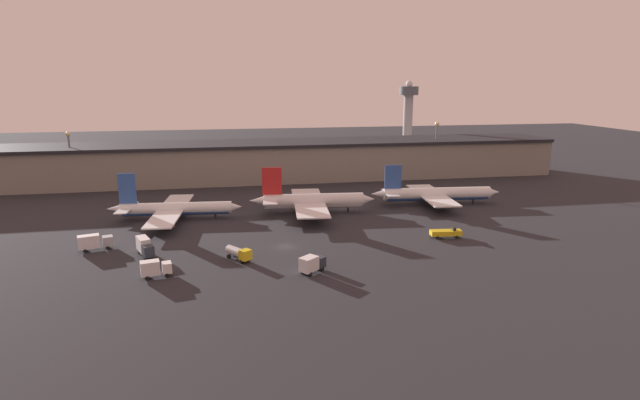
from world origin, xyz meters
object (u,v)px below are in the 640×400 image
object	(u,v)px
airplane_0	(174,209)
control_tower	(408,114)
service_vehicle_2	(238,253)
service_vehicle_3	(94,242)
service_vehicle_4	(312,264)
airplane_2	(435,194)
service_vehicle_5	(155,268)
service_vehicle_1	(446,233)
airplane_1	(312,201)
service_vehicle_0	(145,246)

from	to	relation	value
airplane_0	control_tower	xyz separation A→B (m)	(101.80, 90.34, 19.36)
service_vehicle_2	service_vehicle_3	size ratio (longest dim) A/B	0.88
airplane_0	service_vehicle_2	distance (m)	40.48
service_vehicle_4	control_tower	distance (m)	155.59
airplane_2	service_vehicle_3	xyz separation A→B (m)	(-94.99, -26.96, -1.30)
service_vehicle_4	service_vehicle_5	world-z (taller)	service_vehicle_4
service_vehicle_1	service_vehicle_2	distance (m)	51.64
service_vehicle_1	service_vehicle_3	xyz separation A→B (m)	(-83.77, 6.04, 0.75)
airplane_1	service_vehicle_0	size ratio (longest dim) A/B	4.69
service_vehicle_1	service_vehicle_2	xyz separation A→B (m)	(-51.22, -6.57, 0.36)
airplane_2	airplane_0	bearing A→B (deg)	-173.06
airplane_2	service_vehicle_2	bearing A→B (deg)	-142.75
airplane_2	service_vehicle_3	distance (m)	98.75
service_vehicle_4	service_vehicle_5	distance (m)	31.21
service_vehicle_2	control_tower	xyz separation A→B (m)	(84.83, 127.07, 20.72)
service_vehicle_0	service_vehicle_4	bearing A→B (deg)	41.81
airplane_2	service_vehicle_4	xyz separation A→B (m)	(-47.99, -49.75, -1.38)
airplane_1	control_tower	bearing A→B (deg)	60.44
service_vehicle_1	control_tower	distance (m)	126.86
airplane_0	service_vehicle_0	size ratio (longest dim) A/B	4.75
airplane_0	service_vehicle_1	bearing A→B (deg)	-18.96
service_vehicle_1	service_vehicle_4	world-z (taller)	service_vehicle_4
service_vehicle_2	control_tower	size ratio (longest dim) A/B	0.18
service_vehicle_1	control_tower	size ratio (longest dim) A/B	0.21
airplane_0	service_vehicle_5	size ratio (longest dim) A/B	6.09
service_vehicle_4	service_vehicle_1	bearing A→B (deg)	-14.61
airplane_1	service_vehicle_5	xyz separation A→B (m)	(-39.06, -43.15, -1.69)
service_vehicle_4	service_vehicle_2	bearing A→B (deg)	105.70
airplane_1	service_vehicle_2	distance (m)	42.63
service_vehicle_5	control_tower	size ratio (longest dim) A/B	0.16
airplane_2	service_vehicle_0	xyz separation A→B (m)	(-82.96, -32.77, -1.21)
airplane_0	service_vehicle_2	bearing A→B (deg)	-60.31
airplane_2	service_vehicle_2	world-z (taller)	airplane_2
airplane_0	airplane_1	bearing A→B (deg)	4.09
service_vehicle_2	control_tower	world-z (taller)	control_tower
control_tower	service_vehicle_5	bearing A→B (deg)	-127.11
service_vehicle_3	airplane_1	bearing A→B (deg)	7.25
service_vehicle_5	control_tower	world-z (taller)	control_tower
airplane_2	service_vehicle_1	bearing A→B (deg)	-103.89
service_vehicle_3	control_tower	xyz separation A→B (m)	(117.38, 114.46, 20.33)
airplane_1	service_vehicle_2	world-z (taller)	airplane_1
service_vehicle_3	service_vehicle_1	bearing A→B (deg)	-20.06
airplane_0	service_vehicle_3	distance (m)	28.73
service_vehicle_4	service_vehicle_5	size ratio (longest dim) A/B	0.98
service_vehicle_2	service_vehicle_5	distance (m)	18.00
service_vehicle_2	service_vehicle_4	xyz separation A→B (m)	(14.45, -10.19, 0.31)
service_vehicle_2	service_vehicle_3	world-z (taller)	service_vehicle_3
service_vehicle_3	control_tower	distance (m)	165.20
airplane_2	service_vehicle_4	world-z (taller)	airplane_2
service_vehicle_3	service_vehicle_0	bearing A→B (deg)	-41.73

